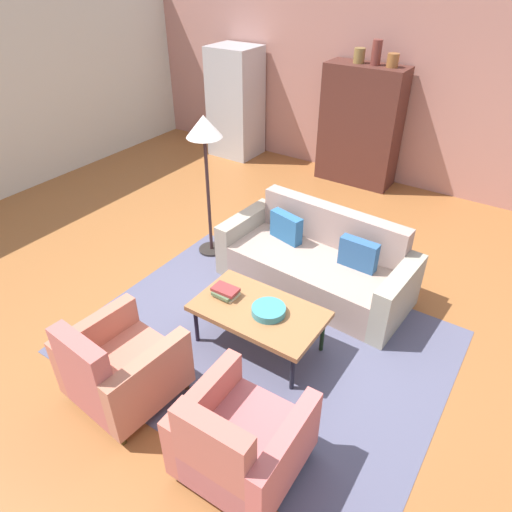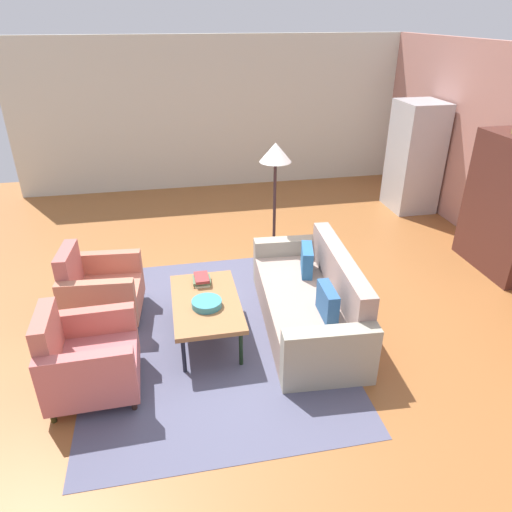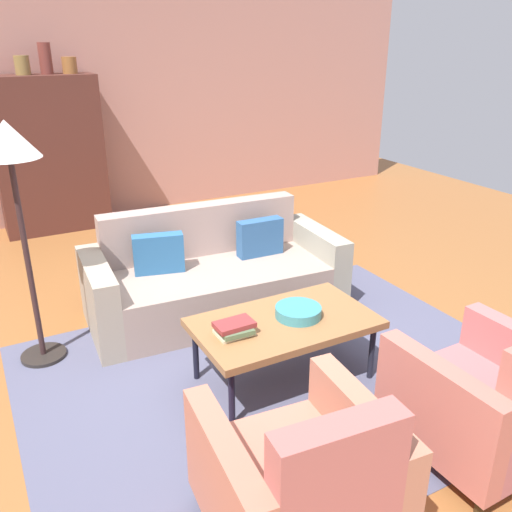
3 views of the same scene
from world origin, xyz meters
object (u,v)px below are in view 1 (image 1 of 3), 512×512
object	(u,v)px
vase_round	(376,53)
floor_lamp	(205,140)
vase_tall	(359,56)
cabinet	(360,126)
couch	(318,263)
armchair_left	(118,370)
refrigerator	(236,103)
vase_small	(393,60)
book_stack	(226,292)
fruit_bowl	(269,310)
armchair_right	(238,444)
coffee_table	(259,312)

from	to	relation	value
vase_round	floor_lamp	distance (m)	3.10
vase_tall	cabinet	bearing A→B (deg)	1.81
couch	armchair_left	distance (m)	2.43
couch	refrigerator	world-z (taller)	refrigerator
vase_round	vase_small	xyz separation A→B (m)	(0.25, 0.00, -0.08)
vase_tall	book_stack	bearing A→B (deg)	-81.96
couch	floor_lamp	bearing A→B (deg)	8.41
fruit_bowl	vase_round	bearing A→B (deg)	101.22
vase_tall	armchair_right	bearing A→B (deg)	-73.45
coffee_table	vase_tall	distance (m)	4.40
vase_small	floor_lamp	size ratio (longest dim) A/B	0.11
book_stack	vase_tall	size ratio (longest dim) A/B	1.22
armchair_left	vase_round	bearing A→B (deg)	95.75
vase_round	floor_lamp	bearing A→B (deg)	-103.75
book_stack	refrigerator	size ratio (longest dim) A/B	0.13
fruit_bowl	vase_tall	bearing A→B (deg)	104.59
armchair_right	vase_small	bearing A→B (deg)	100.24
fruit_bowl	vase_round	distance (m)	4.37
armchair_right	cabinet	world-z (taller)	cabinet
book_stack	fruit_bowl	bearing A→B (deg)	0.73
floor_lamp	fruit_bowl	bearing A→B (deg)	-34.92
vase_small	vase_tall	bearing A→B (deg)	180.00
couch	vase_small	size ratio (longest dim) A/B	11.85
couch	vase_round	xyz separation A→B (m)	(-0.70, 2.85, 1.68)
fruit_bowl	floor_lamp	world-z (taller)	floor_lamp
fruit_bowl	vase_tall	xyz separation A→B (m)	(-1.05, 4.04, 1.41)
couch	armchair_left	xyz separation A→B (m)	(-0.61, -2.35, 0.06)
couch	fruit_bowl	size ratio (longest dim) A/B	6.94
vase_tall	armchair_left	bearing A→B (deg)	-86.27
book_stack	refrigerator	bearing A→B (deg)	124.62
fruit_bowl	vase_small	bearing A→B (deg)	97.77
cabinet	floor_lamp	size ratio (longest dim) A/B	1.05
coffee_table	floor_lamp	distance (m)	2.05
vase_small	refrigerator	distance (m)	2.82
couch	armchair_left	world-z (taller)	armchair_left
couch	armchair_right	size ratio (longest dim) A/B	2.45
coffee_table	fruit_bowl	world-z (taller)	fruit_bowl
armchair_left	vase_round	xyz separation A→B (m)	(-0.09, 5.20, 1.62)
armchair_left	cabinet	size ratio (longest dim) A/B	0.49
fruit_bowl	book_stack	bearing A→B (deg)	-179.27
armchair_left	vase_small	world-z (taller)	vase_small
armchair_left	vase_round	size ratio (longest dim) A/B	2.63
book_stack	floor_lamp	distance (m)	1.77
vase_round	refrigerator	world-z (taller)	vase_round
couch	vase_tall	world-z (taller)	vase_tall
book_stack	floor_lamp	xyz separation A→B (m)	(-1.05, 1.07, 0.95)
armchair_right	refrigerator	bearing A→B (deg)	124.79
coffee_table	vase_small	distance (m)	4.32
book_stack	refrigerator	xyz separation A→B (m)	(-2.72, 3.94, 0.43)
coffee_table	vase_small	size ratio (longest dim) A/B	6.60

